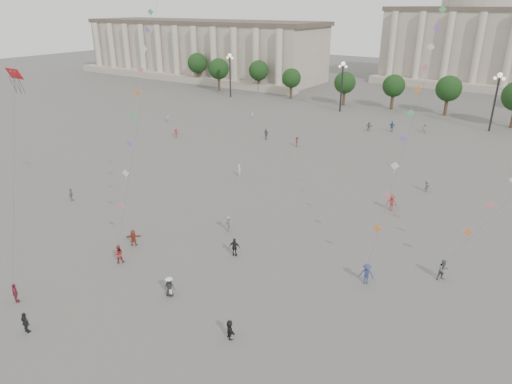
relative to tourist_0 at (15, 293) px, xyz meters
The scene contains 30 objects.
ground 11.30m from the tourist_0, 48.19° to the left, with size 360.00×360.00×0.00m, color #4F4D4A.
hall_west 122.79m from the tourist_0, 123.41° to the left, with size 84.00×26.22×17.20m.
hall_central 138.48m from the tourist_0, 86.88° to the left, with size 48.30×34.30×35.50m.
tree_row 86.85m from the tourist_0, 85.03° to the left, with size 137.12×5.12×8.00m.
lamp_post_far_west 87.15m from the tourist_0, 115.55° to the left, with size 2.00×0.90×10.65m.
lamp_post_mid_west 79.03m from the tourist_0, 95.46° to the left, with size 2.00×0.90×10.65m.
lamp_post_mid_east 81.83m from the tourist_0, 73.98° to the left, with size 2.00×0.90×10.65m.
person_crowd_0 68.36m from the tourist_0, 83.68° to the left, with size 1.14×0.47×1.94m, color #325571.
person_crowd_1 60.03m from the tourist_0, 122.60° to the left, with size 0.77×0.60×1.59m, color silver.
person_crowd_2 48.39m from the tourist_0, 118.04° to the left, with size 1.04×0.60×1.61m, color maroon.
person_crowd_3 17.65m from the tourist_0, 20.00° to the left, with size 1.39×0.44×1.50m, color black.
person_crowd_4 71.81m from the tourist_0, 79.79° to the left, with size 1.51×0.48×1.63m, color #B4B5B0.
person_crowd_6 20.13m from the tourist_0, 70.67° to the left, with size 1.19×0.68×1.84m, color slate.
person_crowd_7 46.65m from the tourist_0, 63.57° to the left, with size 1.42×0.45×1.53m, color #B1B0AD.
person_crowd_8 38.60m from the tourist_0, 60.62° to the left, with size 1.23×0.71×1.90m, color maroon.
person_crowd_10 65.00m from the tourist_0, 107.53° to the left, with size 0.55×0.36×1.50m, color #AFAFAB.
person_crowd_12 66.33m from the tourist_0, 86.74° to the left, with size 1.54×0.49×1.66m, color slate.
person_crowd_13 33.16m from the tourist_0, 93.55° to the left, with size 0.60×0.39×1.65m, color silver.
person_crowd_16 51.44m from the tourist_0, 100.08° to the left, with size 1.10×0.46×1.88m, color #58585C.
person_crowd_17 49.88m from the tourist_0, 92.73° to the left, with size 1.07×0.62×1.66m, color maroon.
tourist_0 is the anchor object (origin of this frame).
tourist_1 4.38m from the tourist_0, 21.43° to the right, with size 0.98×0.41×1.67m, color black.
tourist_2 11.58m from the tourist_0, 86.45° to the left, with size 1.54×0.49×1.67m, color #973C29.
tourist_3 20.44m from the tourist_0, 132.75° to the left, with size 0.92×0.38×1.56m, color slate.
tourist_4 18.46m from the tourist_0, 56.80° to the left, with size 1.07×0.44×1.82m, color black.
kite_flyer_0 8.84m from the tourist_0, 76.56° to the left, with size 0.86×0.67×1.77m, color maroon.
kite_flyer_1 28.39m from the tourist_0, 39.10° to the left, with size 1.21×0.70×1.88m, color navy.
kite_flyer_2 35.10m from the tourist_0, 39.12° to the left, with size 0.92×0.72×1.89m, color #5A5A5F.
hat_person 12.04m from the tourist_0, 37.98° to the left, with size 0.93×0.78×1.69m.
dragon_kite 20.36m from the tourist_0, 139.57° to the left, with size 6.78×5.11×20.53m.
Camera 1 is at (25.02, -22.83, 21.91)m, focal length 32.00 mm.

